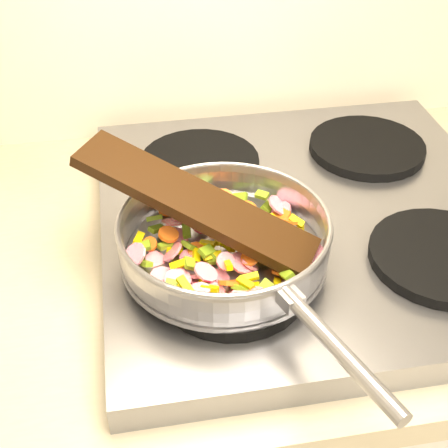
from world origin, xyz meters
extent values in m
cube|color=#939399|center=(-0.70, 1.67, 0.92)|extent=(0.60, 0.60, 0.04)
cylinder|color=black|center=(-0.84, 1.52, 0.95)|extent=(0.19, 0.19, 0.02)
cylinder|color=black|center=(-0.56, 1.52, 0.95)|extent=(0.19, 0.19, 0.02)
cylinder|color=black|center=(-0.84, 1.81, 0.95)|extent=(0.19, 0.19, 0.02)
cylinder|color=black|center=(-0.56, 1.81, 0.95)|extent=(0.19, 0.19, 0.02)
cylinder|color=#9E9EA5|center=(-0.84, 1.57, 0.96)|extent=(0.27, 0.27, 0.01)
torus|color=#9E9EA5|center=(-0.84, 1.57, 0.99)|extent=(0.31, 0.31, 0.05)
torus|color=#9E9EA5|center=(-0.84, 1.57, 1.01)|extent=(0.27, 0.27, 0.01)
cylinder|color=#9E9EA5|center=(-0.76, 1.35, 1.00)|extent=(0.08, 0.18, 0.02)
cube|color=#9E9EA5|center=(-0.79, 1.43, 1.00)|extent=(0.03, 0.04, 0.02)
cylinder|color=#E01541|center=(-0.89, 1.48, 0.98)|extent=(0.03, 0.03, 0.01)
cylinder|color=#E05B15|center=(-0.77, 1.50, 0.98)|extent=(0.04, 0.03, 0.03)
cylinder|color=#E05B15|center=(-0.85, 1.49, 0.98)|extent=(0.04, 0.03, 0.03)
cube|color=olive|center=(-0.88, 1.56, 0.97)|extent=(0.02, 0.02, 0.01)
cube|color=#D6B903|center=(-0.91, 1.57, 0.97)|extent=(0.02, 0.01, 0.01)
cylinder|color=#E01541|center=(-0.82, 1.56, 0.97)|extent=(0.03, 0.04, 0.03)
cylinder|color=#E05B15|center=(-0.84, 1.63, 0.98)|extent=(0.04, 0.04, 0.01)
cylinder|color=#E05B15|center=(-0.91, 1.66, 0.97)|extent=(0.03, 0.03, 0.01)
cylinder|color=#E01541|center=(-0.93, 1.56, 0.96)|extent=(0.03, 0.03, 0.02)
cube|color=#D6B903|center=(-0.82, 1.49, 0.97)|extent=(0.03, 0.02, 0.01)
cube|color=olive|center=(-0.86, 1.55, 0.97)|extent=(0.02, 0.02, 0.01)
cube|color=olive|center=(-0.87, 1.66, 0.98)|extent=(0.02, 0.02, 0.01)
cube|color=olive|center=(-0.81, 1.58, 0.98)|extent=(0.01, 0.02, 0.02)
cube|color=#D6B903|center=(-0.79, 1.49, 0.97)|extent=(0.02, 0.02, 0.02)
cylinder|color=#E01541|center=(-0.83, 1.46, 0.98)|extent=(0.04, 0.04, 0.02)
cube|color=#D6B903|center=(-0.82, 1.50, 0.98)|extent=(0.02, 0.01, 0.01)
cylinder|color=#E01541|center=(-0.87, 1.51, 0.98)|extent=(0.03, 0.03, 0.02)
cylinder|color=#E01541|center=(-0.80, 1.56, 0.97)|extent=(0.03, 0.03, 0.02)
cylinder|color=#E01541|center=(-0.75, 1.64, 0.98)|extent=(0.04, 0.05, 0.03)
cylinder|color=#E05B15|center=(-0.82, 1.60, 0.98)|extent=(0.03, 0.03, 0.01)
cylinder|color=#E01541|center=(-0.84, 1.46, 0.98)|extent=(0.04, 0.04, 0.01)
cube|color=olive|center=(-0.92, 1.50, 0.98)|extent=(0.02, 0.03, 0.01)
cube|color=olive|center=(-0.82, 1.63, 0.98)|extent=(0.02, 0.02, 0.01)
cylinder|color=#E01541|center=(-0.82, 1.53, 0.97)|extent=(0.03, 0.04, 0.03)
cube|color=#D6B903|center=(-0.84, 1.57, 0.98)|extent=(0.02, 0.02, 0.02)
cube|color=#D6B903|center=(-0.90, 1.49, 0.99)|extent=(0.02, 0.03, 0.02)
cylinder|color=#E05B15|center=(-0.75, 1.59, 0.98)|extent=(0.02, 0.03, 0.01)
cube|color=olive|center=(-0.91, 1.48, 0.97)|extent=(0.02, 0.01, 0.02)
cylinder|color=#E01541|center=(-0.84, 1.48, 0.97)|extent=(0.03, 0.03, 0.01)
cube|color=olive|center=(-0.87, 1.56, 0.97)|extent=(0.02, 0.02, 0.01)
cylinder|color=#E05B15|center=(-0.77, 1.53, 0.98)|extent=(0.03, 0.03, 0.02)
cube|color=olive|center=(-0.86, 1.54, 0.98)|extent=(0.02, 0.02, 0.02)
cube|color=#D6B903|center=(-0.85, 1.52, 0.98)|extent=(0.01, 0.02, 0.01)
cylinder|color=#E01541|center=(-0.77, 1.52, 0.98)|extent=(0.03, 0.04, 0.03)
cube|color=olive|center=(-0.80, 1.60, 0.98)|extent=(0.03, 0.02, 0.02)
cylinder|color=#E01541|center=(-0.92, 1.52, 0.97)|extent=(0.04, 0.04, 0.02)
cylinder|color=#E01541|center=(-0.74, 1.52, 0.97)|extent=(0.03, 0.03, 0.02)
cylinder|color=#E01541|center=(-0.89, 1.55, 0.97)|extent=(0.03, 0.03, 0.01)
cylinder|color=#E05B15|center=(-0.91, 1.58, 0.99)|extent=(0.04, 0.04, 0.02)
cube|color=#D6B903|center=(-0.86, 1.47, 0.98)|extent=(0.03, 0.01, 0.01)
cube|color=#D6B903|center=(-0.88, 1.51, 0.97)|extent=(0.02, 0.02, 0.01)
cube|color=#D6B903|center=(-0.90, 1.47, 0.98)|extent=(0.01, 0.02, 0.01)
cube|color=olive|center=(-0.80, 1.67, 0.97)|extent=(0.03, 0.02, 0.02)
cube|color=olive|center=(-0.93, 1.62, 0.99)|extent=(0.02, 0.01, 0.01)
cylinder|color=#E01541|center=(-0.90, 1.51, 0.97)|extent=(0.04, 0.04, 0.02)
cube|color=olive|center=(-0.77, 1.65, 0.98)|extent=(0.02, 0.02, 0.01)
cube|color=olive|center=(-0.89, 1.60, 0.98)|extent=(0.01, 0.02, 0.01)
cylinder|color=#E01541|center=(-0.86, 1.52, 0.97)|extent=(0.03, 0.03, 0.01)
cylinder|color=#E05B15|center=(-0.79, 1.53, 0.98)|extent=(0.03, 0.03, 0.02)
cylinder|color=#E05B15|center=(-0.79, 1.59, 0.97)|extent=(0.03, 0.03, 0.01)
cube|color=#D6B903|center=(-0.85, 1.56, 0.99)|extent=(0.02, 0.02, 0.02)
cube|color=#D6B903|center=(-0.74, 1.58, 0.99)|extent=(0.02, 0.02, 0.02)
cylinder|color=#E01541|center=(-0.75, 1.63, 0.97)|extent=(0.04, 0.04, 0.03)
cube|color=olive|center=(-0.79, 1.47, 0.98)|extent=(0.02, 0.01, 0.01)
cube|color=olive|center=(-0.94, 1.57, 0.98)|extent=(0.02, 0.01, 0.01)
cylinder|color=#E05B15|center=(-0.84, 1.50, 0.97)|extent=(0.02, 0.02, 0.02)
cube|color=#D6B903|center=(-0.77, 1.57, 0.98)|extent=(0.02, 0.01, 0.01)
cylinder|color=#E01541|center=(-0.83, 1.53, 0.98)|extent=(0.04, 0.04, 0.02)
cylinder|color=#E01541|center=(-0.76, 1.55, 0.96)|extent=(0.04, 0.04, 0.02)
cylinder|color=#E01541|center=(-0.85, 1.53, 0.98)|extent=(0.03, 0.02, 0.03)
cylinder|color=#E01541|center=(-0.87, 1.48, 0.97)|extent=(0.03, 0.03, 0.03)
cube|color=#D6B903|center=(-0.80, 1.53, 0.99)|extent=(0.02, 0.02, 0.01)
cube|color=olive|center=(-0.89, 1.57, 0.98)|extent=(0.02, 0.02, 0.01)
cube|color=olive|center=(-0.94, 1.55, 0.97)|extent=(0.02, 0.02, 0.02)
cylinder|color=#E05B15|center=(-0.84, 1.62, 0.98)|extent=(0.03, 0.03, 0.02)
cube|color=#D6B903|center=(-0.86, 1.57, 0.98)|extent=(0.02, 0.02, 0.01)
cube|color=#D6B903|center=(-0.86, 1.67, 0.99)|extent=(0.02, 0.02, 0.01)
cube|color=#D6B903|center=(-0.84, 1.57, 0.97)|extent=(0.02, 0.02, 0.01)
cube|color=#D6B903|center=(-0.83, 1.48, 0.99)|extent=(0.02, 0.02, 0.01)
cube|color=olive|center=(-0.89, 1.53, 0.98)|extent=(0.02, 0.02, 0.01)
cylinder|color=#E05B15|center=(-0.80, 1.62, 0.99)|extent=(0.03, 0.03, 0.01)
cube|color=#D6B903|center=(-0.78, 1.53, 0.98)|extent=(0.03, 0.02, 0.01)
cube|color=olive|center=(-0.75, 1.53, 0.99)|extent=(0.02, 0.02, 0.01)
cube|color=olive|center=(-0.85, 1.45, 0.98)|extent=(0.02, 0.02, 0.02)
cube|color=#D6B903|center=(-0.92, 1.50, 0.97)|extent=(0.03, 0.01, 0.01)
cylinder|color=#E05B15|center=(-0.83, 1.66, 0.98)|extent=(0.04, 0.03, 0.02)
cylinder|color=#E05B15|center=(-0.84, 1.62, 0.98)|extent=(0.03, 0.03, 0.02)
cube|color=#D6B903|center=(-0.90, 1.66, 0.98)|extent=(0.01, 0.02, 0.01)
cube|color=#D6B903|center=(-0.74, 1.58, 0.97)|extent=(0.02, 0.03, 0.01)
cylinder|color=#E01541|center=(-0.91, 1.51, 0.97)|extent=(0.04, 0.04, 0.02)
cube|color=#D6B903|center=(-0.77, 1.59, 0.99)|extent=(0.01, 0.02, 0.01)
cube|color=#D6B903|center=(-0.95, 1.59, 0.98)|extent=(0.02, 0.03, 0.01)
cylinder|color=#E05B15|center=(-0.78, 1.51, 0.97)|extent=(0.03, 0.03, 0.02)
cylinder|color=#E01541|center=(-0.90, 1.60, 0.97)|extent=(0.05, 0.05, 0.02)
cylinder|color=#E05B15|center=(-0.94, 1.58, 0.98)|extent=(0.02, 0.02, 0.02)
cube|color=olive|center=(-0.92, 1.61, 0.98)|extent=(0.03, 0.02, 0.01)
cube|color=#D6B903|center=(-0.74, 1.55, 0.97)|extent=(0.01, 0.02, 0.02)
cube|color=#D6B903|center=(-0.78, 1.60, 0.99)|extent=(0.02, 0.02, 0.02)
cube|color=olive|center=(-0.85, 1.68, 0.98)|extent=(0.02, 0.02, 0.01)
cylinder|color=#E01541|center=(-0.74, 1.56, 0.97)|extent=(0.04, 0.04, 0.02)
cylinder|color=#E01541|center=(-0.96, 1.56, 0.98)|extent=(0.03, 0.04, 0.03)
cylinder|color=#E05B15|center=(-0.84, 1.58, 0.98)|extent=(0.02, 0.02, 0.02)
cube|color=#D6B903|center=(-0.90, 1.53, 0.98)|extent=(0.02, 0.01, 0.02)
cube|color=#D6B903|center=(-0.87, 1.48, 0.98)|extent=(0.02, 0.02, 0.01)
cylinder|color=#E05B15|center=(-0.88, 1.56, 0.97)|extent=(0.03, 0.03, 0.02)
cube|color=olive|center=(-0.82, 1.60, 0.98)|extent=(0.02, 0.02, 0.02)
cube|color=#D6B903|center=(-0.88, 1.64, 0.97)|extent=(0.01, 0.02, 0.02)
cylinder|color=#E01541|center=(-0.87, 1.62, 0.98)|extent=(0.03, 0.04, 0.03)
cube|color=olive|center=(-0.84, 1.48, 0.98)|extent=(0.03, 0.02, 0.01)
cube|color=olive|center=(-0.82, 1.55, 0.99)|extent=(0.02, 0.02, 0.01)
cylinder|color=#E05B15|center=(-0.89, 1.48, 0.97)|extent=(0.03, 0.02, 0.03)
cube|color=#D6B903|center=(-0.79, 1.60, 0.98)|extent=(0.01, 0.02, 0.01)
cube|color=olive|center=(-0.82, 1.48, 0.97)|extent=(0.02, 0.03, 0.01)
cylinder|color=#E01541|center=(-0.89, 1.63, 0.98)|extent=(0.03, 0.03, 0.02)
cube|color=olive|center=(-0.74, 1.58, 0.97)|extent=(0.02, 0.03, 0.01)
cube|color=olive|center=(-0.80, 1.56, 0.98)|extent=(0.02, 0.02, 0.02)
cube|color=#D6B903|center=(-0.75, 1.54, 0.97)|extent=(0.02, 0.02, 0.01)
cube|color=#D6B903|center=(-0.86, 1.63, 0.98)|extent=(0.02, 0.02, 0.02)
cylinder|color=#E05B15|center=(-0.82, 1.53, 0.98)|extent=(0.03, 0.03, 0.02)
cube|color=olive|center=(-0.77, 1.65, 0.97)|extent=(0.02, 0.02, 0.01)
cube|color=#D6B903|center=(-0.80, 1.55, 0.97)|extent=(0.03, 0.02, 0.01)
cylinder|color=#E01541|center=(-0.74, 1.53, 0.98)|extent=(0.04, 0.03, 0.01)
cube|color=olive|center=(-0.79, 1.56, 0.98)|extent=(0.02, 0.02, 0.01)
cube|color=olive|center=(-0.92, 1.58, 0.98)|extent=(0.02, 0.02, 0.01)
cylinder|color=#E05B15|center=(-0.75, 1.62, 0.97)|extent=(0.04, 0.04, 0.02)
cube|color=olive|center=(-0.87, 1.54, 0.99)|extent=(0.02, 0.02, 0.01)
cube|color=olive|center=(-0.80, 1.64, 0.97)|extent=(0.02, 0.02, 0.02)
cube|color=olive|center=(-0.76, 1.59, 0.97)|extent=(0.02, 0.02, 0.01)
cylinder|color=#E01541|center=(-0.79, 1.59, 0.97)|extent=(0.04, 0.04, 0.03)
cube|color=olive|center=(-0.81, 1.48, 0.98)|extent=(0.02, 0.02, 0.01)
cylinder|color=#E01541|center=(-0.88, 1.52, 0.97)|extent=(0.03, 0.03, 0.02)
cylinder|color=#E01541|center=(-0.90, 1.62, 0.98)|extent=(0.04, 0.04, 0.02)
cube|color=olive|center=(-0.78, 1.49, 0.99)|extent=(0.02, 0.02, 0.02)
cube|color=#D6B903|center=(-0.88, 1.55, 0.98)|extent=(0.01, 0.02, 0.02)
cube|color=#D6B903|center=(-0.86, 1.54, 0.98)|extent=(0.03, 0.02, 0.01)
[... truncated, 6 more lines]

